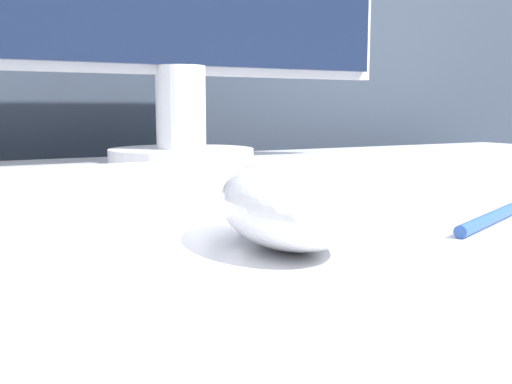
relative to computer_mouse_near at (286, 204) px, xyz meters
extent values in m
cube|color=#333D4C|center=(-0.04, 0.78, -0.05)|extent=(5.00, 0.03, 1.36)
ellipsoid|color=white|center=(0.00, 0.00, 0.00)|extent=(0.08, 0.12, 0.05)
cube|color=white|center=(0.00, 0.21, -0.02)|extent=(0.37, 0.14, 0.02)
cube|color=white|center=(0.00, 0.21, 0.00)|extent=(0.35, 0.12, 0.01)
cylinder|color=silver|center=(0.13, 0.49, -0.01)|extent=(0.20, 0.20, 0.02)
cylinder|color=silver|center=(0.13, 0.49, 0.05)|extent=(0.07, 0.07, 0.11)
cylinder|color=#284C9E|center=(0.17, 0.00, -0.02)|extent=(0.14, 0.07, 0.01)
camera|label=1|loc=(-0.17, -0.27, 0.05)|focal=42.00mm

